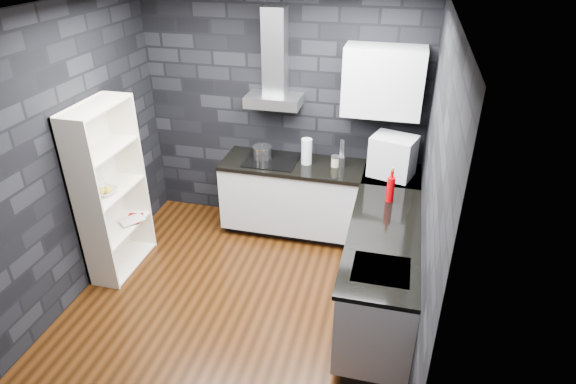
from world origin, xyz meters
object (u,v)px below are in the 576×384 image
at_px(bookshelf, 111,191).
at_px(fruit_bowl, 106,191).
at_px(red_bottle, 390,190).
at_px(glass_vase, 307,151).
at_px(appliance_garage, 393,156).
at_px(pot, 262,152).
at_px(storage_jar, 335,162).
at_px(utensil_crock, 341,162).

xyz_separation_m(bookshelf, fruit_bowl, (0.00, -0.07, 0.04)).
distance_m(red_bottle, fruit_bowl, 2.77).
xyz_separation_m(glass_vase, appliance_garage, (0.93, -0.08, 0.08)).
bearing_deg(glass_vase, pot, 178.62).
height_order(pot, storage_jar, pot).
bearing_deg(glass_vase, storage_jar, 0.02).
bearing_deg(storage_jar, glass_vase, -179.98).
bearing_deg(glass_vase, fruit_bowl, -146.39).
xyz_separation_m(pot, bookshelf, (-1.25, -1.12, -0.07)).
distance_m(appliance_garage, red_bottle, 0.57).
height_order(pot, appliance_garage, appliance_garage).
xyz_separation_m(storage_jar, fruit_bowl, (-2.09, -1.17, -0.02)).
distance_m(storage_jar, red_bottle, 0.90).
xyz_separation_m(red_bottle, bookshelf, (-2.72, -0.46, -0.13)).
relative_size(utensil_crock, fruit_bowl, 0.54).
height_order(utensil_crock, appliance_garage, appliance_garage).
bearing_deg(red_bottle, pot, 156.00).
xyz_separation_m(storage_jar, utensil_crock, (0.06, 0.01, 0.00)).
distance_m(pot, glass_vase, 0.52).
bearing_deg(appliance_garage, glass_vase, -168.56).
relative_size(glass_vase, bookshelf, 0.16).
bearing_deg(fruit_bowl, utensil_crock, 28.80).
bearing_deg(bookshelf, utensil_crock, 29.99).
xyz_separation_m(glass_vase, utensil_crock, (0.39, 0.01, -0.09)).
relative_size(red_bottle, fruit_bowl, 1.17).
xyz_separation_m(pot, red_bottle, (1.46, -0.65, 0.05)).
height_order(pot, fruit_bowl, pot).
bearing_deg(bookshelf, fruit_bowl, -87.35).
distance_m(glass_vase, red_bottle, 1.14).
bearing_deg(appliance_garage, pot, -167.26).
bearing_deg(pot, red_bottle, -24.00).
distance_m(glass_vase, storage_jar, 0.34).
distance_m(red_bottle, bookshelf, 2.76).
bearing_deg(utensil_crock, bookshelf, -152.65).
distance_m(utensil_crock, fruit_bowl, 2.46).
bearing_deg(red_bottle, bookshelf, -170.30).
bearing_deg(pot, fruit_bowl, -136.51).
relative_size(glass_vase, utensil_crock, 2.47).
relative_size(utensil_crock, red_bottle, 0.46).
bearing_deg(red_bottle, glass_vase, 146.00).
distance_m(storage_jar, appliance_garage, 0.64).
height_order(glass_vase, fruit_bowl, glass_vase).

